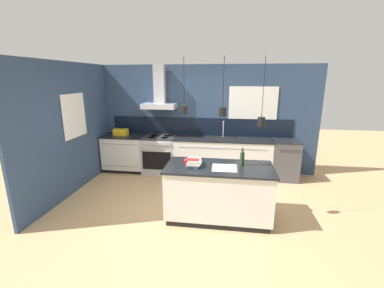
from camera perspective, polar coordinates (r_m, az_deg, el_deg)
ground_plane at (r=4.84m, az=-1.08°, el=-13.80°), size 16.00×16.00×0.00m
wall_back at (r=6.31m, az=1.27°, el=5.98°), size 5.60×2.43×2.60m
wall_left at (r=5.89m, az=-24.02°, el=3.60°), size 0.08×3.80×2.60m
counter_run_left at (r=6.68m, az=-14.63°, el=-1.88°), size 1.03×0.64×0.91m
counter_run_sink at (r=6.17m, az=6.74°, el=-2.84°), size 2.28×0.64×1.30m
oven_range at (r=6.38m, az=-7.13°, el=-2.33°), size 0.80×0.66×0.91m
dishwasher at (r=6.31m, az=19.82°, el=-3.31°), size 0.59×0.65×0.91m
kitchen_island at (r=4.34m, az=5.91°, el=-10.59°), size 1.73×0.85×0.91m
bottle_on_island at (r=4.23m, az=11.09°, el=-3.16°), size 0.07×0.07×0.29m
book_stack at (r=4.17m, az=0.51°, el=-4.16°), size 0.26×0.35×0.10m
red_supply_box at (r=4.17m, az=-0.02°, el=-4.14°), size 0.24×0.17×0.10m
paper_pile at (r=4.10m, az=7.23°, el=-5.29°), size 0.39×0.37×0.01m
yellow_toolbox at (r=6.58m, az=-15.54°, el=2.57°), size 0.34×0.18×0.19m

